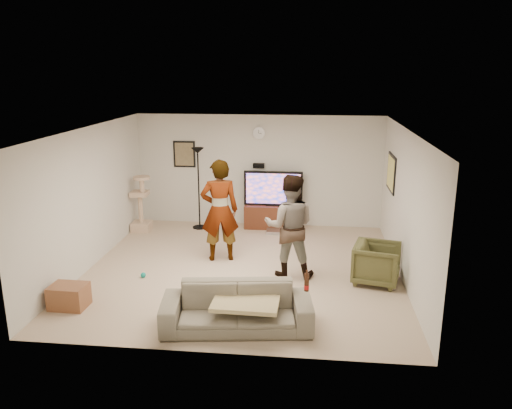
# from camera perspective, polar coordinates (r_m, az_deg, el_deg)

# --- Properties ---
(floor) EXTENTS (5.50, 5.50, 0.02)m
(floor) POSITION_cam_1_polar(r_m,az_deg,el_deg) (9.10, -1.49, -7.41)
(floor) COLOR #C0AC91
(floor) RESTS_ON ground
(ceiling) EXTENTS (5.50, 5.50, 0.02)m
(ceiling) POSITION_cam_1_polar(r_m,az_deg,el_deg) (8.46, -1.61, 8.55)
(ceiling) COLOR white
(ceiling) RESTS_ON wall_back
(wall_back) EXTENTS (5.50, 0.04, 2.50)m
(wall_back) POSITION_cam_1_polar(r_m,az_deg,el_deg) (11.35, 0.34, 3.84)
(wall_back) COLOR silver
(wall_back) RESTS_ON floor
(wall_front) EXTENTS (5.50, 0.04, 2.50)m
(wall_front) POSITION_cam_1_polar(r_m,az_deg,el_deg) (6.11, -5.07, -6.36)
(wall_front) COLOR silver
(wall_front) RESTS_ON floor
(wall_left) EXTENTS (0.04, 5.50, 2.50)m
(wall_left) POSITION_cam_1_polar(r_m,az_deg,el_deg) (9.46, -18.29, 0.73)
(wall_left) COLOR silver
(wall_left) RESTS_ON floor
(wall_right) EXTENTS (0.04, 5.50, 2.50)m
(wall_right) POSITION_cam_1_polar(r_m,az_deg,el_deg) (8.76, 16.57, -0.25)
(wall_right) COLOR silver
(wall_right) RESTS_ON floor
(wall_clock) EXTENTS (0.26, 0.04, 0.26)m
(wall_clock) POSITION_cam_1_polar(r_m,az_deg,el_deg) (11.19, 0.33, 8.08)
(wall_clock) COLOR white
(wall_clock) RESTS_ON wall_back
(wall_speaker) EXTENTS (0.25, 0.10, 0.10)m
(wall_speaker) POSITION_cam_1_polar(r_m,az_deg,el_deg) (11.27, 0.31, 4.43)
(wall_speaker) COLOR black
(wall_speaker) RESTS_ON wall_back
(picture_back) EXTENTS (0.42, 0.03, 0.52)m
(picture_back) POSITION_cam_1_polar(r_m,az_deg,el_deg) (11.57, -8.12, 5.66)
(picture_back) COLOR #726447
(picture_back) RESTS_ON wall_back
(picture_right) EXTENTS (0.03, 0.78, 0.62)m
(picture_right) POSITION_cam_1_polar(r_m,az_deg,el_deg) (10.24, 15.05, 3.48)
(picture_right) COLOR #E1D56C
(picture_right) RESTS_ON wall_right
(tv_stand) EXTENTS (1.26, 0.45, 0.53)m
(tv_stand) POSITION_cam_1_polar(r_m,az_deg,el_deg) (11.32, 1.94, -1.35)
(tv_stand) COLOR #482214
(tv_stand) RESTS_ON floor
(console_box) EXTENTS (0.40, 0.30, 0.07)m
(console_box) POSITION_cam_1_polar(r_m,az_deg,el_deg) (11.01, 2.25, -3.08)
(console_box) COLOR #B6B7BB
(console_box) RESTS_ON floor
(tv) EXTENTS (1.30, 0.08, 0.77)m
(tv) POSITION_cam_1_polar(r_m,az_deg,el_deg) (11.16, 1.96, 1.84)
(tv) COLOR black
(tv) RESTS_ON tv_stand
(tv_screen) EXTENTS (1.19, 0.01, 0.68)m
(tv_screen) POSITION_cam_1_polar(r_m,az_deg,el_deg) (11.11, 1.95, 1.79)
(tv_screen) COLOR #FD6B4A
(tv_screen) RESTS_ON tv
(floor_lamp) EXTENTS (0.32, 0.32, 1.81)m
(floor_lamp) POSITION_cam_1_polar(r_m,az_deg,el_deg) (11.21, -6.51, 1.79)
(floor_lamp) COLOR black
(floor_lamp) RESTS_ON floor
(cat_tree) EXTENTS (0.42, 0.42, 1.25)m
(cat_tree) POSITION_cam_1_polar(r_m,az_deg,el_deg) (11.29, -12.97, 0.12)
(cat_tree) COLOR #C9AB8D
(cat_tree) RESTS_ON floor
(person_left) EXTENTS (0.79, 0.62, 1.91)m
(person_left) POSITION_cam_1_polar(r_m,az_deg,el_deg) (9.28, -4.14, -0.67)
(person_left) COLOR gray
(person_left) RESTS_ON floor
(person_right) EXTENTS (0.87, 0.68, 1.79)m
(person_right) POSITION_cam_1_polar(r_m,az_deg,el_deg) (8.56, 3.83, -2.47)
(person_right) COLOR #2B628A
(person_right) RESTS_ON floor
(sofa) EXTENTS (2.15, 1.07, 0.60)m
(sofa) POSITION_cam_1_polar(r_m,az_deg,el_deg) (7.08, -2.18, -11.59)
(sofa) COLOR #716B5B
(sofa) RESTS_ON floor
(throw_blanket) EXTENTS (0.92, 0.72, 0.06)m
(throw_blanket) POSITION_cam_1_polar(r_m,az_deg,el_deg) (7.01, -1.11, -10.88)
(throw_blanket) COLOR #D5BF83
(throw_blanket) RESTS_ON sofa
(beer_bottle) EXTENTS (0.06, 0.06, 0.25)m
(beer_bottle) POSITION_cam_1_polar(r_m,az_deg,el_deg) (6.83, 5.76, -8.75)
(beer_bottle) COLOR #391B0E
(beer_bottle) RESTS_ON sofa
(armchair) EXTENTS (0.90, 0.88, 0.68)m
(armchair) POSITION_cam_1_polar(r_m,az_deg,el_deg) (8.69, 13.51, -6.49)
(armchair) COLOR #484826
(armchair) RESTS_ON floor
(side_table) EXTENTS (0.54, 0.41, 0.36)m
(side_table) POSITION_cam_1_polar(r_m,az_deg,el_deg) (8.18, -20.42, -9.71)
(side_table) COLOR brown
(side_table) RESTS_ON floor
(toy_ball) EXTENTS (0.09, 0.09, 0.09)m
(toy_ball) POSITION_cam_1_polar(r_m,az_deg,el_deg) (8.96, -12.65, -7.80)
(toy_ball) COLOR #0E9286
(toy_ball) RESTS_ON floor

